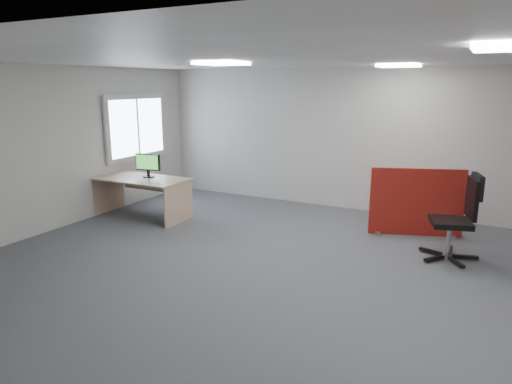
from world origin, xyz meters
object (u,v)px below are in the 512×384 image
at_px(red_divider, 416,203).
at_px(monitor_second, 148,164).
at_px(second_desk, 143,187).
at_px(office_chair, 461,213).

relative_size(red_divider, monitor_second, 2.96).
bearing_deg(second_desk, monitor_second, 56.21).
distance_m(second_desk, office_chair, 5.34).
bearing_deg(red_divider, monitor_second, 173.99).
height_order(second_desk, monitor_second, monitor_second).
relative_size(second_desk, office_chair, 1.43).
bearing_deg(office_chair, monitor_second, 166.01).
bearing_deg(monitor_second, office_chair, -8.58).
relative_size(monitor_second, office_chair, 0.39).
relative_size(red_divider, second_desk, 0.81).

